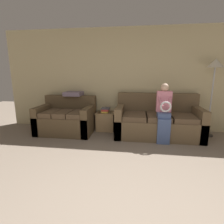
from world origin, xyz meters
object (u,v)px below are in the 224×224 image
Objects in this scene: couch_main at (157,122)px; side_shelf at (106,121)px; child_left_seated at (164,111)px; book_stack at (106,110)px; floor_lamp at (215,70)px; throw_pillow at (74,94)px; couch_side at (67,119)px.

couch_main is 4.07× the size of side_shelf.
couch_main is 1.55× the size of child_left_seated.
floor_lamp is (2.46, -0.06, 0.99)m from book_stack.
floor_lamp reaches higher than book_stack.
throw_pillow is at bearing 172.74° from couch_main.
book_stack is at bearing 178.50° from floor_lamp.
couch_main is at bearing -9.80° from side_shelf.
side_shelf is 0.29m from book_stack.
side_shelf is at bearing 16.08° from couch_side.
couch_side is 0.69m from throw_pillow.
couch_side is 0.98m from side_shelf.
couch_side is 5.17× the size of book_stack.
floor_lamp reaches higher than couch_side.
side_shelf is 0.27× the size of floor_lamp.
side_shelf is (-1.35, 0.61, -0.43)m from child_left_seated.
couch_side is at bearing -176.59° from floor_lamp.
throw_pillow is (-3.31, 0.12, -0.59)m from floor_lamp.
couch_main reaches higher than book_stack.
couch_side is at bearing -106.85° from throw_pillow.
floor_lamp is at bearing -2.01° from throw_pillow.
couch_main is 1.44× the size of couch_side.
floor_lamp reaches higher than throw_pillow.
child_left_seated is 0.71× the size of floor_lamp.
book_stack is at bearing 170.28° from couch_main.
book_stack is at bearing -3.48° from throw_pillow.
child_left_seated reaches higher than throw_pillow.
couch_main is at bearing -172.63° from floor_lamp.
couch_side is 0.76× the size of floor_lamp.
book_stack is 2.65m from floor_lamp.
throw_pillow is at bearing 177.99° from floor_lamp.
couch_main is 1.68m from floor_lamp.
child_left_seated is at bearing -16.71° from throw_pillow.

